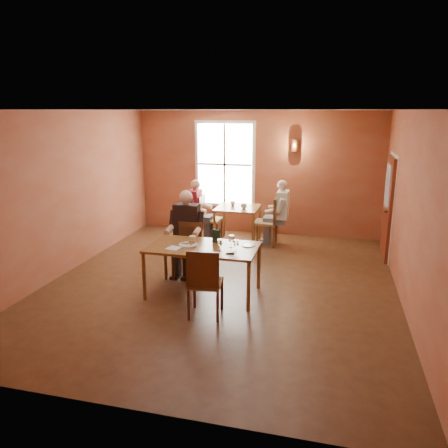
% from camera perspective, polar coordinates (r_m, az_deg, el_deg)
% --- Properties ---
extents(ground, '(6.00, 7.00, 0.01)m').
position_cam_1_polar(ground, '(7.85, -0.36, -7.80)').
color(ground, brown).
rests_on(ground, ground).
extents(wall_back, '(6.00, 0.04, 3.00)m').
position_cam_1_polar(wall_back, '(10.79, 4.31, 6.62)').
color(wall_back, brown).
rests_on(wall_back, ground).
extents(wall_front, '(6.00, 0.04, 3.00)m').
position_cam_1_polar(wall_front, '(4.24, -12.38, -6.36)').
color(wall_front, brown).
rests_on(wall_front, ground).
extents(wall_left, '(0.04, 7.00, 3.00)m').
position_cam_1_polar(wall_left, '(8.65, -20.04, 3.79)').
color(wall_left, brown).
rests_on(wall_left, ground).
extents(wall_right, '(0.04, 7.00, 3.00)m').
position_cam_1_polar(wall_right, '(7.28, 23.15, 1.59)').
color(wall_right, brown).
rests_on(wall_right, ground).
extents(ceiling, '(6.00, 7.00, 0.04)m').
position_cam_1_polar(ceiling, '(7.26, -0.40, 14.67)').
color(ceiling, white).
rests_on(ceiling, wall_back).
extents(window, '(1.36, 0.10, 1.96)m').
position_cam_1_polar(window, '(10.88, 0.09, 7.79)').
color(window, white).
rests_on(window, wall_back).
extents(door, '(0.12, 1.04, 2.10)m').
position_cam_1_polar(door, '(9.59, 20.54, 1.99)').
color(door, maroon).
rests_on(door, ground).
extents(wall_sconce, '(0.16, 0.16, 0.28)m').
position_cam_1_polar(wall_sconce, '(10.50, 9.21, 10.10)').
color(wall_sconce, brown).
rests_on(wall_sconce, wall_back).
extents(main_table, '(1.79, 1.01, 0.84)m').
position_cam_1_polar(main_table, '(7.29, -2.72, -6.07)').
color(main_table, brown).
rests_on(main_table, ground).
extents(chair_diner_main, '(0.44, 0.44, 1.01)m').
position_cam_1_polar(chair_diner_main, '(7.99, -4.82, -3.59)').
color(chair_diner_main, '#4A210E').
rests_on(chair_diner_main, ground).
extents(diner_main, '(0.61, 0.61, 1.52)m').
position_cam_1_polar(diner_main, '(7.89, -4.93, -1.87)').
color(diner_main, black).
rests_on(diner_main, ground).
extents(chair_empty, '(0.52, 0.52, 1.07)m').
position_cam_1_polar(chair_empty, '(6.53, -2.42, -7.52)').
color(chair_empty, '#512E15').
rests_on(chair_empty, ground).
extents(plate_food, '(0.40, 0.40, 0.04)m').
position_cam_1_polar(plate_food, '(7.21, -4.70, -2.65)').
color(plate_food, white).
rests_on(plate_food, main_table).
extents(sandwich, '(0.10, 0.09, 0.12)m').
position_cam_1_polar(sandwich, '(7.27, -4.12, -2.17)').
color(sandwich, '#B07F4D').
rests_on(sandwich, main_table).
extents(goblet_a, '(0.11, 0.11, 0.22)m').
position_cam_1_polar(goblet_a, '(7.08, 0.96, -2.19)').
color(goblet_a, silver).
rests_on(goblet_a, main_table).
extents(goblet_b, '(0.10, 0.10, 0.21)m').
position_cam_1_polar(goblet_b, '(6.87, 1.57, -2.77)').
color(goblet_b, white).
rests_on(goblet_b, main_table).
extents(goblet_c, '(0.10, 0.10, 0.20)m').
position_cam_1_polar(goblet_c, '(6.89, -0.55, -2.72)').
color(goblet_c, white).
rests_on(goblet_c, main_table).
extents(menu_stand, '(0.14, 0.08, 0.23)m').
position_cam_1_polar(menu_stand, '(7.32, -1.01, -1.57)').
color(menu_stand, black).
rests_on(menu_stand, main_table).
extents(knife, '(0.22, 0.04, 0.00)m').
position_cam_1_polar(knife, '(6.90, -3.70, -3.59)').
color(knife, white).
rests_on(knife, main_table).
extents(napkin, '(0.24, 0.24, 0.01)m').
position_cam_1_polar(napkin, '(7.09, -6.57, -3.13)').
color(napkin, silver).
rests_on(napkin, main_table).
extents(side_plate, '(0.23, 0.23, 0.02)m').
position_cam_1_polar(side_plate, '(7.17, 3.21, -2.81)').
color(side_plate, white).
rests_on(side_plate, main_table).
extents(sunglasses, '(0.14, 0.08, 0.02)m').
position_cam_1_polar(sunglasses, '(6.77, 0.81, -3.87)').
color(sunglasses, black).
rests_on(sunglasses, main_table).
extents(second_table, '(0.96, 0.96, 0.85)m').
position_cam_1_polar(second_table, '(10.11, 1.80, -0.12)').
color(second_table, brown).
rests_on(second_table, ground).
extents(chair_diner_white, '(0.49, 0.49, 1.10)m').
position_cam_1_polar(chair_diner_white, '(9.96, 5.46, 0.36)').
color(chair_diner_white, '#462112').
rests_on(chair_diner_white, ground).
extents(diner_white, '(0.58, 0.58, 1.44)m').
position_cam_1_polar(diner_white, '(9.92, 5.66, 1.30)').
color(diner_white, silver).
rests_on(diner_white, ground).
extents(chair_diner_maroon, '(0.47, 0.47, 1.07)m').
position_cam_1_polar(chair_diner_maroon, '(10.23, -1.75, 0.72)').
color(chair_diner_maroon, '#4C2911').
rests_on(chair_diner_maroon, ground).
extents(diner_maroon, '(0.56, 0.56, 1.41)m').
position_cam_1_polar(diner_maroon, '(10.20, -1.92, 1.64)').
color(diner_maroon, maroon).
rests_on(diner_maroon, ground).
extents(cup_a, '(0.18, 0.18, 0.11)m').
position_cam_1_polar(cup_a, '(9.85, 2.61, 2.35)').
color(cup_a, silver).
rests_on(cup_a, second_table).
extents(cup_b, '(0.15, 0.15, 0.11)m').
position_cam_1_polar(cup_b, '(10.11, 1.15, 2.67)').
color(cup_b, silver).
rests_on(cup_b, second_table).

